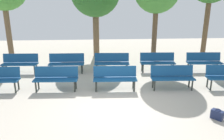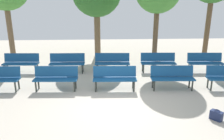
% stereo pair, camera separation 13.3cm
% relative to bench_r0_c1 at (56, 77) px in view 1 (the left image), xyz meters
% --- Properties ---
extents(ground_plane, '(25.73, 25.73, 0.00)m').
position_rel_bench_r0_c1_xyz_m(ground_plane, '(2.11, -1.67, -0.50)').
color(ground_plane, '#B2A899').
extents(bench_r0_c1, '(1.62, 0.54, 0.87)m').
position_rel_bench_r0_c1_xyz_m(bench_r0_c1, '(0.00, 0.00, 0.00)').
color(bench_r0_c1, navy).
rests_on(bench_r0_c1, ground_plane).
extents(bench_r0_c2, '(1.62, 0.53, 0.87)m').
position_rel_bench_r0_c1_xyz_m(bench_r0_c2, '(2.18, -0.11, 0.00)').
color(bench_r0_c2, navy).
rests_on(bench_r0_c2, ground_plane).
extents(bench_r0_c3, '(1.62, 0.56, 0.87)m').
position_rel_bench_r0_c1_xyz_m(bench_r0_c3, '(4.33, -0.16, 0.00)').
color(bench_r0_c3, navy).
rests_on(bench_r0_c3, ground_plane).
extents(bench_r1_c0, '(1.62, 0.56, 0.87)m').
position_rel_bench_r0_c1_xyz_m(bench_r1_c0, '(-2.00, 2.22, 0.00)').
color(bench_r1_c0, navy).
rests_on(bench_r1_c0, ground_plane).
extents(bench_r1_c1, '(1.61, 0.51, 0.87)m').
position_rel_bench_r0_c1_xyz_m(bench_r1_c1, '(0.12, 2.11, 0.00)').
color(bench_r1_c1, navy).
rests_on(bench_r1_c1, ground_plane).
extents(bench_r1_c2, '(1.63, 0.57, 0.87)m').
position_rel_bench_r0_c1_xyz_m(bench_r1_c2, '(2.20, 2.05, 0.00)').
color(bench_r1_c2, navy).
rests_on(bench_r1_c2, ground_plane).
extents(bench_r1_c3, '(1.62, 0.56, 0.87)m').
position_rel_bench_r0_c1_xyz_m(bench_r1_c3, '(4.34, 1.99, 0.00)').
color(bench_r1_c3, navy).
rests_on(bench_r1_c3, ground_plane).
extents(bench_r1_c4, '(1.62, 0.57, 0.87)m').
position_rel_bench_r0_c1_xyz_m(bench_r1_c4, '(6.53, 1.87, 0.00)').
color(bench_r1_c4, navy).
rests_on(bench_r1_c4, ground_plane).
extents(handbag, '(0.34, 0.36, 0.29)m').
position_rel_bench_r0_c1_xyz_m(handbag, '(4.87, -2.50, -0.37)').
color(handbag, '#192347').
rests_on(handbag, ground_plane).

